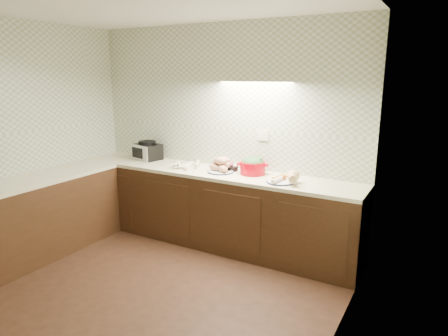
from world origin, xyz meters
The scene contains 8 objects.
room centered at (0.00, 0.00, 1.63)m, with size 3.60×3.60×2.60m.
counter centered at (-0.68, 0.68, 0.45)m, with size 3.60×3.60×0.90m.
toaster_oven centered at (-1.05, 1.62, 1.02)m, with size 0.40×0.34×0.25m.
parsnip_pile centered at (-0.31, 1.44, 0.93)m, with size 0.35×0.38×0.08m.
sweet_potato_plate centered at (0.16, 1.50, 0.97)m, with size 0.31×0.31×0.18m.
onion_bowl centered at (0.23, 1.62, 0.94)m, with size 0.14×0.14×0.11m.
dutch_oven centered at (0.51, 1.59, 1.00)m, with size 0.37×0.37×0.20m.
veg_plate centered at (0.98, 1.44, 0.95)m, with size 0.37×0.37×0.14m.
Camera 1 is at (2.41, -2.40, 2.01)m, focal length 32.00 mm.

